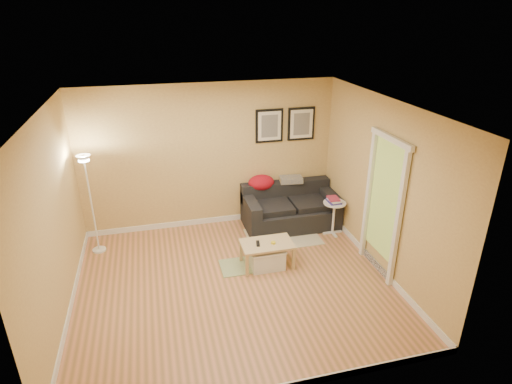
# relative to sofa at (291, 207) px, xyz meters

# --- Properties ---
(floor) EXTENTS (4.50, 4.50, 0.00)m
(floor) POSITION_rel_sofa_xyz_m (-1.38, -1.53, -0.38)
(floor) COLOR tan
(floor) RESTS_ON ground
(ceiling) EXTENTS (4.50, 4.50, 0.00)m
(ceiling) POSITION_rel_sofa_xyz_m (-1.38, -1.53, 2.23)
(ceiling) COLOR white
(ceiling) RESTS_ON wall_back
(wall_back) EXTENTS (4.50, 0.00, 4.50)m
(wall_back) POSITION_rel_sofa_xyz_m (-1.38, 0.47, 0.92)
(wall_back) COLOR #D7B86E
(wall_back) RESTS_ON ground
(wall_front) EXTENTS (4.50, 0.00, 4.50)m
(wall_front) POSITION_rel_sofa_xyz_m (-1.38, -3.53, 0.92)
(wall_front) COLOR #D7B86E
(wall_front) RESTS_ON ground
(wall_left) EXTENTS (0.00, 4.00, 4.00)m
(wall_left) POSITION_rel_sofa_xyz_m (-3.63, -1.53, 0.92)
(wall_left) COLOR #D7B86E
(wall_left) RESTS_ON ground
(wall_right) EXTENTS (0.00, 4.00, 4.00)m
(wall_right) POSITION_rel_sofa_xyz_m (0.87, -1.53, 0.92)
(wall_right) COLOR #D7B86E
(wall_right) RESTS_ON ground
(baseboard_back) EXTENTS (4.50, 0.02, 0.10)m
(baseboard_back) POSITION_rel_sofa_xyz_m (-1.38, 0.46, -0.33)
(baseboard_back) COLOR white
(baseboard_back) RESTS_ON ground
(baseboard_left) EXTENTS (0.02, 4.00, 0.10)m
(baseboard_left) POSITION_rel_sofa_xyz_m (-3.62, -1.53, -0.33)
(baseboard_left) COLOR white
(baseboard_left) RESTS_ON ground
(baseboard_right) EXTENTS (0.02, 4.00, 0.10)m
(baseboard_right) POSITION_rel_sofa_xyz_m (0.86, -1.53, -0.33)
(baseboard_right) COLOR white
(baseboard_right) RESTS_ON ground
(sofa) EXTENTS (1.70, 0.90, 0.75)m
(sofa) POSITION_rel_sofa_xyz_m (0.00, 0.00, 0.00)
(sofa) COLOR black
(sofa) RESTS_ON ground
(red_throw) EXTENTS (0.48, 0.36, 0.28)m
(red_throw) POSITION_rel_sofa_xyz_m (-0.47, 0.34, 0.40)
(red_throw) COLOR #B4102C
(red_throw) RESTS_ON sofa
(plaid_throw) EXTENTS (0.45, 0.32, 0.10)m
(plaid_throw) POSITION_rel_sofa_xyz_m (0.10, 0.33, 0.41)
(plaid_throw) COLOR tan
(plaid_throw) RESTS_ON sofa
(framed_print_left) EXTENTS (0.50, 0.04, 0.60)m
(framed_print_left) POSITION_rel_sofa_xyz_m (-0.30, 0.45, 1.43)
(framed_print_left) COLOR black
(framed_print_left) RESTS_ON wall_back
(framed_print_right) EXTENTS (0.50, 0.04, 0.60)m
(framed_print_right) POSITION_rel_sofa_xyz_m (0.30, 0.45, 1.43)
(framed_print_right) COLOR black
(framed_print_right) RESTS_ON wall_back
(area_rug) EXTENTS (1.25, 0.85, 0.01)m
(area_rug) POSITION_rel_sofa_xyz_m (-0.27, -0.40, -0.37)
(area_rug) COLOR beige
(area_rug) RESTS_ON ground
(green_runner) EXTENTS (0.70, 0.50, 0.01)m
(green_runner) POSITION_rel_sofa_xyz_m (-1.15, -1.12, -0.37)
(green_runner) COLOR #668C4C
(green_runner) RESTS_ON ground
(coffee_table) EXTENTS (0.92, 0.74, 0.40)m
(coffee_table) POSITION_rel_sofa_xyz_m (-0.78, -1.18, -0.18)
(coffee_table) COLOR tan
(coffee_table) RESTS_ON ground
(remote_control) EXTENTS (0.08, 0.17, 0.02)m
(remote_control) POSITION_rel_sofa_xyz_m (-0.93, -1.18, 0.03)
(remote_control) COLOR black
(remote_control) RESTS_ON coffee_table
(tape_roll) EXTENTS (0.07, 0.07, 0.03)m
(tape_roll) POSITION_rel_sofa_xyz_m (-0.69, -1.22, 0.04)
(tape_roll) COLOR yellow
(tape_roll) RESTS_ON coffee_table
(storage_bin) EXTENTS (0.53, 0.39, 0.33)m
(storage_bin) POSITION_rel_sofa_xyz_m (-0.80, -1.23, -0.21)
(storage_bin) COLOR white
(storage_bin) RESTS_ON ground
(side_table) EXTENTS (0.40, 0.40, 0.61)m
(side_table) POSITION_rel_sofa_xyz_m (0.64, -0.48, -0.07)
(side_table) COLOR white
(side_table) RESTS_ON ground
(book_stack) EXTENTS (0.24, 0.29, 0.08)m
(book_stack) POSITION_rel_sofa_xyz_m (0.63, -0.46, 0.28)
(book_stack) COLOR navy
(book_stack) RESTS_ON side_table
(floor_lamp) EXTENTS (0.22, 0.22, 1.68)m
(floor_lamp) POSITION_rel_sofa_xyz_m (-3.38, -0.07, 0.42)
(floor_lamp) COLOR white
(floor_lamp) RESTS_ON ground
(doorway) EXTENTS (0.12, 1.01, 2.13)m
(doorway) POSITION_rel_sofa_xyz_m (0.82, -1.68, 0.65)
(doorway) COLOR white
(doorway) RESTS_ON ground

